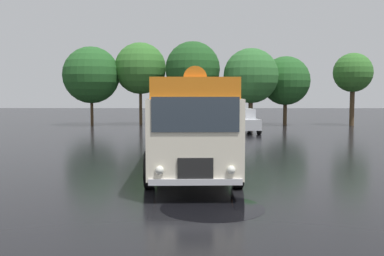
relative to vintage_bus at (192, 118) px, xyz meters
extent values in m
plane|color=black|center=(0.63, 0.37, -1.89)|extent=(120.00, 120.00, 0.00)
cube|color=silver|center=(0.00, 0.01, -0.29)|extent=(2.79, 10.07, 2.10)
cube|color=orange|center=(0.00, 0.01, 1.04)|extent=(2.58, 9.86, 0.56)
cylinder|color=orange|center=(0.00, 0.01, 1.30)|extent=(0.87, 9.51, 0.60)
cube|color=#2D3842|center=(1.26, 0.35, 0.28)|extent=(0.27, 8.00, 0.84)
cube|color=#2D3842|center=(-1.27, 0.27, 0.28)|extent=(0.27, 8.00, 0.84)
cube|color=orange|center=(1.26, 0.25, -0.26)|extent=(0.27, 8.20, 0.12)
cube|color=orange|center=(-1.27, 0.17, -0.26)|extent=(0.27, 8.20, 0.12)
cube|color=#2D3842|center=(0.14, -5.00, 0.38)|extent=(2.20, 0.10, 0.88)
cube|color=black|center=(0.14, -5.01, -0.99)|extent=(0.90, 0.09, 0.56)
cube|color=silver|center=(0.15, -5.03, -1.32)|extent=(2.38, 0.17, 0.16)
sphere|color=white|center=(1.04, -4.99, -1.02)|extent=(0.22, 0.22, 0.22)
sphere|color=white|center=(-0.75, -5.04, -1.02)|extent=(0.22, 0.22, 0.22)
cylinder|color=black|center=(1.39, -3.05, -1.34)|extent=(0.31, 1.11, 1.10)
cylinder|color=orange|center=(1.39, -3.05, -1.34)|extent=(0.33, 0.39, 0.39)
cylinder|color=black|center=(-1.21, -3.13, -1.34)|extent=(0.31, 1.11, 1.10)
cylinder|color=orange|center=(-1.21, -3.13, -1.34)|extent=(0.33, 0.39, 0.39)
cylinder|color=black|center=(1.22, 2.95, -1.34)|extent=(0.31, 1.11, 1.10)
cylinder|color=orange|center=(1.22, 2.95, -1.34)|extent=(0.33, 0.39, 0.39)
cylinder|color=black|center=(-1.38, 2.87, -1.34)|extent=(0.31, 1.11, 1.10)
cylinder|color=orange|center=(-1.38, 2.87, -1.34)|extent=(0.33, 0.39, 0.39)
cube|color=silver|center=(0.80, 15.46, -1.22)|extent=(2.23, 4.39, 0.70)
cube|color=silver|center=(0.82, 15.61, -0.55)|extent=(1.77, 2.36, 0.64)
cube|color=#2D3842|center=(1.58, 15.51, -0.55)|extent=(0.27, 1.92, 0.50)
cube|color=#2D3842|center=(0.07, 15.71, -0.55)|extent=(0.27, 1.92, 0.50)
cylinder|color=black|center=(1.51, 14.06, -1.57)|extent=(0.28, 0.66, 0.64)
cylinder|color=black|center=(-0.24, 14.29, -1.57)|extent=(0.28, 0.66, 0.64)
cylinder|color=black|center=(1.85, 16.64, -1.57)|extent=(0.28, 0.66, 0.64)
cylinder|color=black|center=(0.10, 16.87, -1.57)|extent=(0.28, 0.66, 0.64)
cube|color=#B7BABF|center=(3.29, 14.54, -1.22)|extent=(2.20, 4.38, 0.70)
cube|color=#B7BABF|center=(3.27, 14.68, -0.55)|extent=(1.75, 2.35, 0.64)
cube|color=#2D3842|center=(4.02, 14.78, -0.55)|extent=(0.26, 1.92, 0.50)
cube|color=#2D3842|center=(2.51, 14.59, -0.55)|extent=(0.26, 1.92, 0.50)
cylinder|color=black|center=(4.32, 13.35, -1.57)|extent=(0.28, 0.66, 0.64)
cylinder|color=black|center=(2.57, 13.14, -1.57)|extent=(0.28, 0.66, 0.64)
cylinder|color=black|center=(4.00, 15.94, -1.57)|extent=(0.28, 0.66, 0.64)
cylinder|color=black|center=(2.25, 15.72, -1.57)|extent=(0.28, 0.66, 0.64)
cylinder|color=#4C3823|center=(-8.54, 21.19, -0.68)|extent=(0.24, 0.24, 2.44)
sphere|color=#235623|center=(-8.54, 21.19, 2.31)|extent=(4.70, 4.70, 4.70)
sphere|color=#235623|center=(-8.77, 21.49, 2.60)|extent=(3.24, 3.24, 3.24)
cylinder|color=#4C3823|center=(-4.53, 21.73, -0.32)|extent=(0.25, 0.25, 3.16)
sphere|color=#336B28|center=(-4.53, 21.73, 2.88)|extent=(4.32, 4.32, 4.32)
sphere|color=#336B28|center=(-4.33, 21.35, 2.70)|extent=(2.41, 2.41, 2.41)
cylinder|color=#4C3823|center=(-0.12, 20.61, -0.39)|extent=(0.37, 0.37, 3.01)
sphere|color=#1E4C1E|center=(-0.12, 20.61, 2.78)|extent=(4.45, 4.45, 4.45)
sphere|color=#1E4C1E|center=(-0.18, 20.79, 2.67)|extent=(3.34, 3.34, 3.34)
cylinder|color=#4C3823|center=(4.54, 19.89, -0.67)|extent=(0.36, 0.36, 2.44)
sphere|color=#2D662D|center=(4.54, 19.89, 2.20)|extent=(4.39, 4.39, 4.39)
sphere|color=#2D662D|center=(4.13, 19.79, 2.36)|extent=(3.11, 3.11, 3.11)
cylinder|color=#4C3823|center=(7.64, 21.60, -0.79)|extent=(0.32, 0.32, 2.21)
sphere|color=#235623|center=(7.64, 21.60, 1.84)|extent=(4.08, 4.08, 4.08)
sphere|color=#235623|center=(7.51, 21.46, 1.96)|extent=(3.15, 3.15, 3.15)
cylinder|color=#4C3823|center=(13.12, 21.23, -0.30)|extent=(0.38, 0.38, 3.19)
sphere|color=#336B28|center=(13.12, 21.23, 2.51)|extent=(3.22, 3.22, 3.22)
sphere|color=#336B28|center=(13.63, 21.42, 2.66)|extent=(2.05, 2.05, 2.05)
cylinder|color=black|center=(0.56, -5.36, -1.89)|extent=(2.57, 2.57, 0.01)
camera|label=1|loc=(0.16, -16.16, 0.95)|focal=42.00mm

